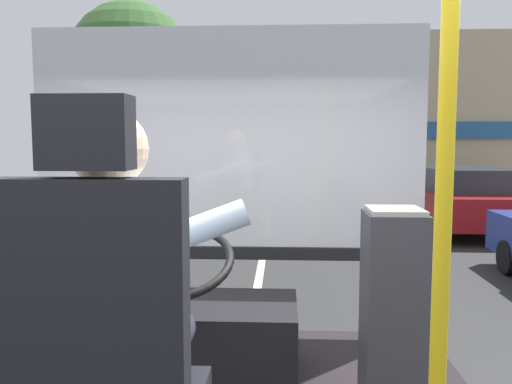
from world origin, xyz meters
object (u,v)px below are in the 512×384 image
driver_seat (108,382)px  handrail_pole (443,234)px  fare_box (392,317)px  steering_console (190,337)px  parked_car_red (460,198)px  bus_driver (118,290)px

driver_seat → handrail_pole: handrail_pole is taller
driver_seat → fare_box: (0.95, 0.91, -0.11)m
handrail_pole → fare_box: size_ratio=2.12×
fare_box → driver_seat: bearing=-136.4°
steering_console → fare_box: (0.95, -0.37, 0.25)m
parked_car_red → driver_seat: bearing=-112.5°
driver_seat → steering_console: driver_seat is taller
bus_driver → steering_console: size_ratio=0.76×
handrail_pole → bus_driver: bearing=171.3°
handrail_pole → fare_box: (0.08, 0.93, -0.53)m
fare_box → parked_car_red: (3.51, 9.86, -0.57)m
driver_seat → parked_car_red: driver_seat is taller
parked_car_red → fare_box: bearing=-109.6°
driver_seat → handrail_pole: bearing=-1.6°
steering_console → driver_seat: bearing=-90.0°
driver_seat → bus_driver: driver_seat is taller
handrail_pole → parked_car_red: (3.59, 10.79, -1.11)m
fare_box → parked_car_red: fare_box is taller
handrail_pole → fare_box: bearing=85.3°
driver_seat → handrail_pole: (0.88, -0.02, 0.42)m
steering_console → fare_box: size_ratio=1.16×
bus_driver → handrail_pole: bearing=-8.7°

